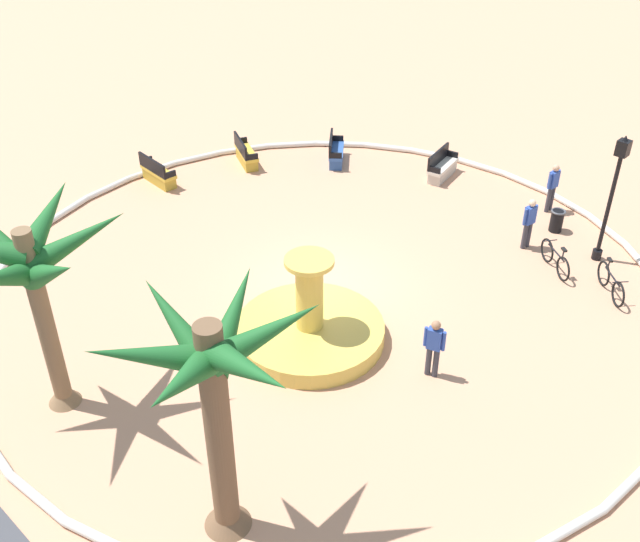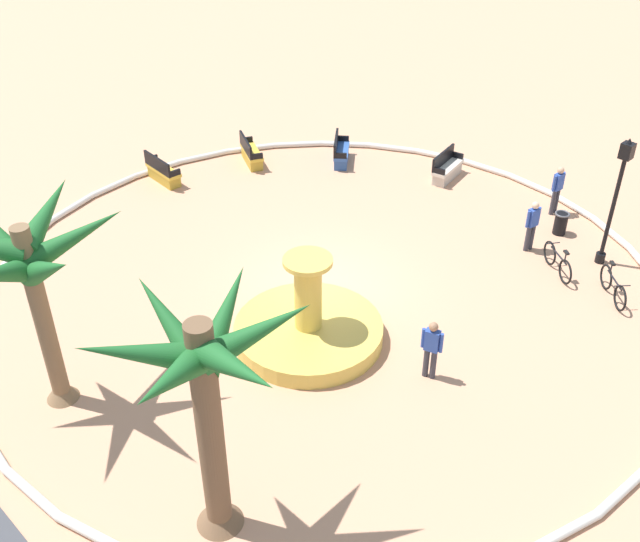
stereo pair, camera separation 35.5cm
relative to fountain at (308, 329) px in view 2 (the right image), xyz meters
The scene contains 16 objects.
ground_plane 2.38m from the fountain, 55.55° to the right, with size 80.00×80.00×0.00m, color tan.
plaza_curb 2.37m from the fountain, 55.55° to the right, with size 19.02×19.02×0.20m, color silver.
fountain is the anchor object (origin of this frame).
palm_tree_near_fountain 6.93m from the fountain, 64.97° to the left, with size 4.06×3.96×4.86m.
palm_tree_by_curb 6.73m from the fountain, 118.43° to the left, with size 3.93×3.75×5.13m.
bench_east 10.15m from the fountain, 14.43° to the right, with size 1.63×0.61×1.00m.
bench_west 10.35m from the fountain, 51.16° to the right, with size 1.41×1.55×1.00m.
bench_north 10.16m from the fountain, 73.32° to the right, with size 0.80×1.67×1.00m.
bench_southeast 10.44m from the fountain, 32.93° to the right, with size 1.65×1.17×1.00m.
lamppost 9.48m from the fountain, 112.58° to the right, with size 0.32×0.32×3.95m.
trash_bin 9.37m from the fountain, 101.51° to the right, with size 0.46×0.46×0.73m.
bicycle_red_frame 8.48m from the fountain, 123.19° to the right, with size 1.32×1.20×0.94m.
bicycle_by_lamppost 7.72m from the fountain, 112.35° to the right, with size 1.45×1.03×0.94m.
person_cyclist_helmet 10.24m from the fountain, 96.00° to the right, with size 0.23×0.53×1.67m.
person_cyclist_photo 7.87m from the fountain, 102.38° to the right, with size 0.27×0.52×1.63m.
person_pedestrian_stroll 3.27m from the fountain, 161.22° to the right, with size 0.51×0.30×1.62m.
Camera 2 is at (-11.95, 12.25, 12.13)m, focal length 41.84 mm.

